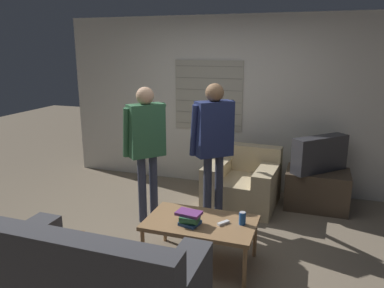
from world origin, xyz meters
The scene contains 12 objects.
ground_plane centered at (0.00, 0.00, 0.00)m, with size 16.00×16.00×0.00m, color #7F705B.
wall_back centered at (-0.01, 2.03, 1.28)m, with size 5.20×0.08×2.55m.
couch_blue centered at (-0.24, -1.35, 0.33)m, with size 1.67×0.82×0.88m.
armchair_beige centered at (0.40, 1.32, 0.30)m, with size 0.96×0.92×0.77m.
coffee_table centered at (0.29, -0.24, 0.41)m, with size 1.07×0.64×0.44m.
tv_stand centered at (1.36, 1.52, 0.26)m, with size 0.81×0.56×0.51m.
tv centered at (1.36, 1.53, 0.74)m, with size 0.70×0.71×0.47m.
person_left_standing centered at (-0.61, 0.46, 1.05)m, with size 0.50×0.79×1.66m.
person_right_standing centered at (0.16, 0.66, 1.08)m, with size 0.51×0.83×1.70m.
book_stack centered at (0.21, -0.35, 0.51)m, with size 0.25×0.20×0.13m.
soda_can centered at (0.69, -0.18, 0.51)m, with size 0.07×0.07×0.13m.
spare_remote centered at (0.52, -0.24, 0.46)m, with size 0.11×0.13×0.02m.
Camera 1 is at (1.28, -3.44, 2.09)m, focal length 35.00 mm.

